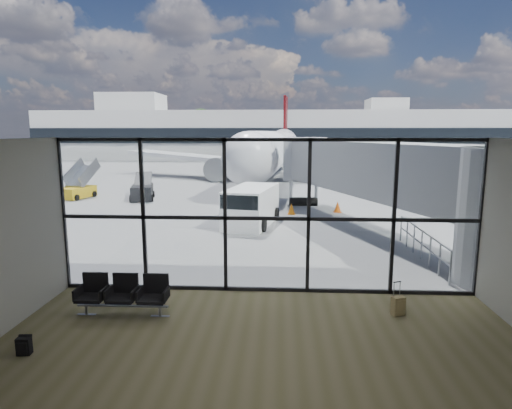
# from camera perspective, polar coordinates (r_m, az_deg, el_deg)

# --- Properties ---
(ground) EXTENTS (220.00, 220.00, 0.00)m
(ground) POSITION_cam_1_polar(r_m,az_deg,el_deg) (52.25, 2.75, 4.58)
(ground) COLOR slate
(ground) RESTS_ON ground
(lounge_shell) EXTENTS (12.02, 8.01, 4.51)m
(lounge_shell) POSITION_cam_1_polar(r_m,az_deg,el_deg) (7.52, 0.32, -5.83)
(lounge_shell) COLOR brown
(lounge_shell) RESTS_ON ground
(glass_curtain_wall) EXTENTS (12.10, 0.12, 4.50)m
(glass_curtain_wall) POSITION_cam_1_polar(r_m,az_deg,el_deg) (12.29, 1.42, -1.65)
(glass_curtain_wall) COLOR white
(glass_curtain_wall) RESTS_ON ground
(jet_bridge) EXTENTS (8.00, 16.50, 4.33)m
(jet_bridge) POSITION_cam_1_polar(r_m,az_deg,el_deg) (19.74, 16.48, 3.77)
(jet_bridge) COLOR #949598
(jet_bridge) RESTS_ON ground
(apron_railing) EXTENTS (0.06, 5.46, 1.11)m
(apron_railing) POSITION_cam_1_polar(r_m,az_deg,el_deg) (16.87, 21.23, -4.49)
(apron_railing) COLOR gray
(apron_railing) RESTS_ON ground
(far_terminal) EXTENTS (80.00, 12.20, 11.00)m
(far_terminal) POSITION_cam_1_polar(r_m,az_deg,el_deg) (74.02, 2.45, 9.36)
(far_terminal) COLOR #ABABA7
(far_terminal) RESTS_ON ground
(tree_0) EXTENTS (4.95, 4.95, 7.12)m
(tree_0) POSITION_cam_1_polar(r_m,az_deg,el_deg) (95.50, -25.53, 8.76)
(tree_0) COLOR #382619
(tree_0) RESTS_ON ground
(tree_1) EXTENTS (5.61, 5.61, 8.07)m
(tree_1) POSITION_cam_1_polar(r_m,az_deg,el_deg) (92.80, -22.26, 9.37)
(tree_1) COLOR #382619
(tree_1) RESTS_ON ground
(tree_2) EXTENTS (6.27, 6.27, 9.03)m
(tree_2) POSITION_cam_1_polar(r_m,az_deg,el_deg) (90.42, -18.80, 9.98)
(tree_2) COLOR #382619
(tree_2) RESTS_ON ground
(tree_3) EXTENTS (4.95, 4.95, 7.12)m
(tree_3) POSITION_cam_1_polar(r_m,az_deg,el_deg) (88.38, -15.09, 9.37)
(tree_3) COLOR #382619
(tree_3) RESTS_ON ground
(tree_4) EXTENTS (5.61, 5.61, 8.07)m
(tree_4) POSITION_cam_1_polar(r_m,az_deg,el_deg) (86.71, -11.29, 9.92)
(tree_4) COLOR #382619
(tree_4) RESTS_ON ground
(tree_5) EXTENTS (6.27, 6.27, 9.03)m
(tree_5) POSITION_cam_1_polar(r_m,az_deg,el_deg) (85.44, -7.33, 10.45)
(tree_5) COLOR #382619
(tree_5) RESTS_ON ground
(seating_row) EXTENTS (2.35, 0.65, 1.04)m
(seating_row) POSITION_cam_1_polar(r_m,az_deg,el_deg) (11.73, -17.21, -11.14)
(seating_row) COLOR gray
(seating_row) RESTS_ON ground
(backpack) EXTENTS (0.29, 0.27, 0.42)m
(backpack) POSITION_cam_1_polar(r_m,az_deg,el_deg) (10.68, -28.55, -16.24)
(backpack) COLOR black
(backpack) RESTS_ON ground
(suitcase) EXTENTS (0.37, 0.31, 0.88)m
(suitcase) POSITION_cam_1_polar(r_m,az_deg,el_deg) (11.82, 18.45, -12.67)
(suitcase) COLOR #8F7E50
(suitcase) RESTS_ON ground
(airliner) EXTENTS (31.22, 36.25, 9.34)m
(airliner) POSITION_cam_1_polar(r_m,az_deg,el_deg) (43.24, 2.37, 7.30)
(airliner) COLOR silver
(airliner) RESTS_ON ground
(service_van) EXTENTS (2.81, 4.68, 1.91)m
(service_van) POSITION_cam_1_polar(r_m,az_deg,el_deg) (21.47, -0.69, -0.17)
(service_van) COLOR white
(service_van) RESTS_ON ground
(belt_loader) EXTENTS (2.14, 3.97, 1.74)m
(belt_loader) POSITION_cam_1_polar(r_m,az_deg,el_deg) (30.70, -14.90, 1.75)
(belt_loader) COLOR black
(belt_loader) RESTS_ON ground
(mobile_stairs) EXTENTS (2.17, 3.38, 2.21)m
(mobile_stairs) POSITION_cam_1_polar(r_m,az_deg,el_deg) (32.87, -22.76, 1.73)
(mobile_stairs) COLOR gold
(mobile_stairs) RESTS_ON ground
(traffic_cone_b) EXTENTS (0.44, 0.44, 0.63)m
(traffic_cone_b) POSITION_cam_1_polar(r_m,az_deg,el_deg) (24.44, 4.75, -0.61)
(traffic_cone_b) COLOR orange
(traffic_cone_b) RESTS_ON ground
(traffic_cone_c) EXTENTS (0.45, 0.45, 0.64)m
(traffic_cone_c) POSITION_cam_1_polar(r_m,az_deg,el_deg) (25.44, 10.81, -0.33)
(traffic_cone_c) COLOR #D5520B
(traffic_cone_c) RESTS_ON ground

